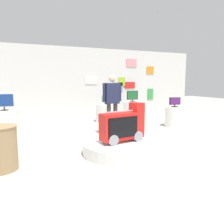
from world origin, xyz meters
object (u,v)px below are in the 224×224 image
(display_pedestal_far_right, at_px, (174,117))
(main_display_pedestal, at_px, (122,147))
(display_pedestal_center_rear, at_px, (106,113))
(shopper_browsing_near_truck, at_px, (112,100))
(tv_on_left_rear, at_px, (4,101))
(novelty_firetruck_tv, at_px, (123,126))
(tv_on_far_right, at_px, (175,102))
(display_pedestal_left_rear, at_px, (5,121))
(tv_on_center_rear, at_px, (106,99))
(tv_on_right_rear, at_px, (132,96))
(display_pedestal_right_rear, at_px, (132,109))

(display_pedestal_far_right, bearing_deg, main_display_pedestal, -145.99)
(display_pedestal_center_rear, xyz_separation_m, shopper_browsing_near_truck, (-0.56, -1.97, 0.66))
(tv_on_left_rear, bearing_deg, novelty_firetruck_tv, -50.61)
(display_pedestal_center_rear, relative_size, tv_on_far_right, 2.13)
(main_display_pedestal, bearing_deg, display_pedestal_left_rear, 129.17)
(novelty_firetruck_tv, xyz_separation_m, display_pedestal_far_right, (2.78, 1.89, -0.24))
(tv_on_center_rear, xyz_separation_m, shopper_browsing_near_truck, (-0.56, -1.97, 0.15))
(display_pedestal_left_rear, bearing_deg, display_pedestal_center_rear, 10.08)
(novelty_firetruck_tv, distance_m, tv_on_right_rear, 4.88)
(display_pedestal_center_rear, xyz_separation_m, tv_on_far_right, (1.81, -1.73, 0.49))
(tv_on_left_rear, distance_m, tv_on_far_right, 5.36)
(display_pedestal_far_right, bearing_deg, display_pedestal_center_rear, 136.48)
(display_pedestal_left_rear, bearing_deg, tv_on_left_rear, -92.53)
(novelty_firetruck_tv, xyz_separation_m, tv_on_left_rear, (-2.46, 3.00, 0.36))
(tv_on_left_rear, distance_m, display_pedestal_center_rear, 3.54)
(tv_on_right_rear, bearing_deg, tv_on_center_rear, -156.20)
(novelty_firetruck_tv, bearing_deg, tv_on_center_rear, 75.00)
(shopper_browsing_near_truck, bearing_deg, novelty_firetruck_tv, -104.03)
(tv_on_left_rear, distance_m, shopper_browsing_near_truck, 3.18)
(tv_on_center_rear, bearing_deg, tv_on_far_right, -43.48)
(novelty_firetruck_tv, bearing_deg, shopper_browsing_near_truck, 75.97)
(tv_on_center_rear, distance_m, shopper_browsing_near_truck, 2.05)
(display_pedestal_left_rear, bearing_deg, shopper_browsing_near_truck, -25.38)
(tv_on_left_rear, bearing_deg, main_display_pedestal, -50.79)
(tv_on_left_rear, relative_size, display_pedestal_far_right, 0.84)
(display_pedestal_far_right, bearing_deg, display_pedestal_left_rear, 168.03)
(display_pedestal_right_rear, bearing_deg, tv_on_right_rear, -97.18)
(tv_on_left_rear, bearing_deg, display_pedestal_center_rear, 10.15)
(main_display_pedestal, distance_m, tv_on_right_rear, 4.94)
(display_pedestal_left_rear, relative_size, tv_on_far_right, 1.95)
(main_display_pedestal, bearing_deg, tv_on_center_rear, 74.71)
(shopper_browsing_near_truck, bearing_deg, display_pedestal_center_rear, 74.21)
(tv_on_left_rear, relative_size, tv_on_right_rear, 1.01)
(main_display_pedestal, height_order, tv_on_right_rear, tv_on_right_rear)
(novelty_firetruck_tv, xyz_separation_m, tv_on_center_rear, (0.97, 3.61, 0.28))
(tv_on_left_rear, height_order, display_pedestal_center_rear, tv_on_left_rear)
(tv_on_right_rear, relative_size, tv_on_far_right, 1.44)
(display_pedestal_right_rear, bearing_deg, display_pedestal_center_rear, -156.19)
(novelty_firetruck_tv, distance_m, tv_on_far_right, 3.37)
(display_pedestal_far_right, distance_m, shopper_browsing_near_truck, 2.48)
(display_pedestal_center_rear, relative_size, shopper_browsing_near_truck, 0.48)
(display_pedestal_right_rear, height_order, display_pedestal_far_right, same)
(main_display_pedestal, xyz_separation_m, tv_on_right_rear, (2.41, 4.24, 0.79))
(display_pedestal_right_rear, bearing_deg, display_pedestal_far_right, -80.59)
(display_pedestal_right_rear, bearing_deg, novelty_firetruck_tv, -119.41)
(display_pedestal_right_rear, bearing_deg, shopper_browsing_near_truck, -127.30)
(display_pedestal_center_rear, distance_m, tv_on_right_rear, 1.66)
(tv_on_right_rear, bearing_deg, tv_on_left_rear, -165.69)
(display_pedestal_center_rear, distance_m, display_pedestal_far_right, 2.50)
(tv_on_left_rear, distance_m, tv_on_right_rear, 5.01)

